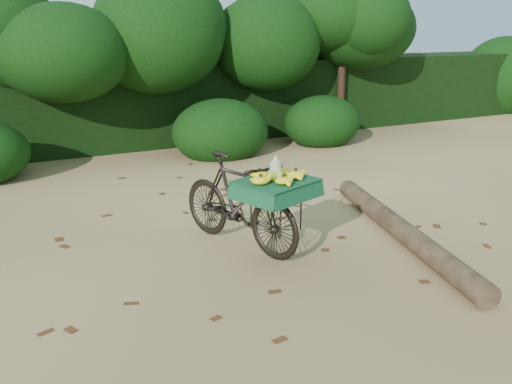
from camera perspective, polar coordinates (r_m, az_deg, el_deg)
name	(u,v)px	position (r m, az deg, el deg)	size (l,w,h in m)	color
ground	(247,235)	(7.02, -0.96, -4.55)	(80.00, 80.00, 0.00)	tan
vendor_bicycle	(240,201)	(6.47, -1.70, -0.93)	(1.26, 2.01, 1.15)	black
fallen_log	(400,229)	(7.08, 14.95, -3.80)	(0.27, 0.27, 3.70)	brown
hedge_backdrop	(123,105)	(12.61, -13.81, 8.90)	(26.00, 1.80, 1.80)	black
tree_row	(97,57)	(11.60, -16.44, 13.50)	(14.50, 2.00, 4.00)	black
bush_clumps	(174,138)	(10.92, -8.59, 5.59)	(8.80, 1.70, 0.90)	black
leaf_litter	(227,219)	(7.57, -3.12, -2.89)	(7.00, 7.30, 0.01)	#4E2B14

